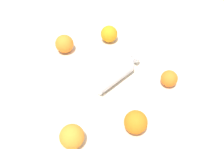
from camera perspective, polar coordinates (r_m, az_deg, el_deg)
ground_plane at (r=0.98m, az=1.71°, el=-2.22°), size 2.40×2.40×0.00m
water_bottle at (r=0.97m, az=1.00°, el=0.72°), size 0.10×0.25×0.08m
orange_0 at (r=1.16m, az=-0.70°, el=9.69°), size 0.08×0.08×0.08m
orange_1 at (r=0.98m, az=13.53°, el=-0.94°), size 0.07×0.07×0.07m
orange_2 at (r=0.83m, az=5.69°, el=-11.28°), size 0.08×0.08×0.08m
orange_3 at (r=0.81m, az=-9.57°, el=-14.42°), size 0.08×0.08×0.08m
orange_4 at (r=1.12m, az=-11.30°, el=7.22°), size 0.08×0.08×0.08m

